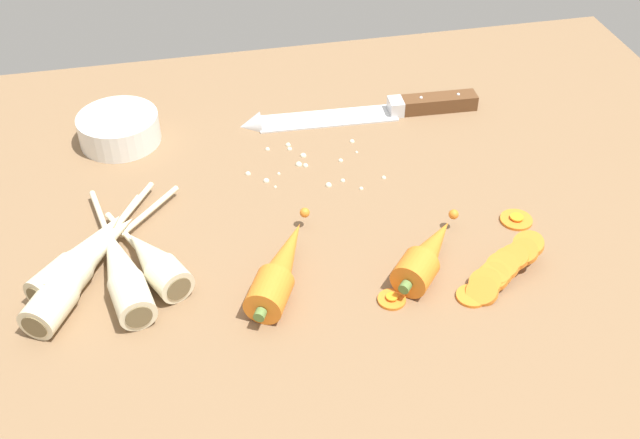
{
  "coord_description": "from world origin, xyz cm",
  "views": [
    {
      "loc": [
        -14.79,
        -70.83,
        59.98
      ],
      "look_at": [
        0.0,
        -2.0,
        1.5
      ],
      "focal_mm": 43.36,
      "sensor_mm": 36.0,
      "label": 1
    }
  ],
  "objects_px": {
    "parsnip_front": "(87,255)",
    "carrot_slice_stray_near": "(516,219)",
    "whole_carrot": "(280,268)",
    "parsnip_mid_right": "(121,269)",
    "carrot_slice_stray_mid": "(392,298)",
    "parsnip_back": "(153,261)",
    "parsnip_mid_left": "(73,277)",
    "parsnip_outer": "(88,256)",
    "chefs_knife": "(357,113)",
    "prep_bowl": "(119,128)",
    "carrot_slice_stack": "(500,270)",
    "whole_carrot_second": "(427,254)"
  },
  "relations": [
    {
      "from": "whole_carrot",
      "to": "carrot_slice_stray_mid",
      "type": "height_order",
      "value": "whole_carrot"
    },
    {
      "from": "whole_carrot",
      "to": "parsnip_mid_left",
      "type": "distance_m",
      "value": 0.22
    },
    {
      "from": "parsnip_mid_right",
      "to": "parsnip_outer",
      "type": "bearing_deg",
      "value": 140.97
    },
    {
      "from": "whole_carrot",
      "to": "parsnip_mid_right",
      "type": "distance_m",
      "value": 0.17
    },
    {
      "from": "parsnip_front",
      "to": "carrot_slice_stray_mid",
      "type": "height_order",
      "value": "parsnip_front"
    },
    {
      "from": "parsnip_back",
      "to": "carrot_slice_stray_mid",
      "type": "relative_size",
      "value": 5.33
    },
    {
      "from": "carrot_slice_stack",
      "to": "carrot_slice_stray_near",
      "type": "distance_m",
      "value": 0.11
    },
    {
      "from": "parsnip_mid_left",
      "to": "parsnip_back",
      "type": "xyz_separation_m",
      "value": [
        0.09,
        0.01,
        0.0
      ]
    },
    {
      "from": "chefs_knife",
      "to": "carrot_slice_stray_near",
      "type": "relative_size",
      "value": 8.91
    },
    {
      "from": "whole_carrot_second",
      "to": "carrot_slice_stray_mid",
      "type": "relative_size",
      "value": 3.91
    },
    {
      "from": "carrot_slice_stray_mid",
      "to": "prep_bowl",
      "type": "distance_m",
      "value": 0.47
    },
    {
      "from": "parsnip_front",
      "to": "carrot_slice_stray_near",
      "type": "xyz_separation_m",
      "value": [
        0.5,
        -0.02,
        -0.02
      ]
    },
    {
      "from": "parsnip_outer",
      "to": "whole_carrot_second",
      "type": "bearing_deg",
      "value": -11.86
    },
    {
      "from": "parsnip_mid_right",
      "to": "parsnip_back",
      "type": "relative_size",
      "value": 1.46
    },
    {
      "from": "whole_carrot",
      "to": "parsnip_mid_right",
      "type": "xyz_separation_m",
      "value": [
        -0.17,
        0.04,
        -0.0
      ]
    },
    {
      "from": "parsnip_back",
      "to": "parsnip_mid_left",
      "type": "bearing_deg",
      "value": -175.2
    },
    {
      "from": "chefs_knife",
      "to": "carrot_slice_stack",
      "type": "distance_m",
      "value": 0.37
    },
    {
      "from": "whole_carrot",
      "to": "carrot_slice_stray_mid",
      "type": "distance_m",
      "value": 0.13
    },
    {
      "from": "prep_bowl",
      "to": "chefs_knife",
      "type": "bearing_deg",
      "value": -1.3
    },
    {
      "from": "parsnip_back",
      "to": "parsnip_mid_right",
      "type": "bearing_deg",
      "value": -170.15
    },
    {
      "from": "parsnip_back",
      "to": "parsnip_outer",
      "type": "height_order",
      "value": "same"
    },
    {
      "from": "whole_carrot",
      "to": "prep_bowl",
      "type": "bearing_deg",
      "value": 117.66
    },
    {
      "from": "parsnip_front",
      "to": "parsnip_mid_left",
      "type": "distance_m",
      "value": 0.04
    },
    {
      "from": "parsnip_mid_left",
      "to": "parsnip_back",
      "type": "bearing_deg",
      "value": 4.8
    },
    {
      "from": "parsnip_outer",
      "to": "carrot_slice_stray_mid",
      "type": "height_order",
      "value": "parsnip_outer"
    },
    {
      "from": "whole_carrot_second",
      "to": "parsnip_mid_right",
      "type": "distance_m",
      "value": 0.34
    },
    {
      "from": "parsnip_back",
      "to": "prep_bowl",
      "type": "relative_size",
      "value": 1.49
    },
    {
      "from": "parsnip_back",
      "to": "prep_bowl",
      "type": "distance_m",
      "value": 0.28
    },
    {
      "from": "carrot_slice_stack",
      "to": "parsnip_mid_right",
      "type": "bearing_deg",
      "value": 168.44
    },
    {
      "from": "whole_carrot_second",
      "to": "parsnip_back",
      "type": "xyz_separation_m",
      "value": [
        -0.3,
        0.05,
        -0.0
      ]
    },
    {
      "from": "chefs_knife",
      "to": "parsnip_outer",
      "type": "relative_size",
      "value": 1.84
    },
    {
      "from": "carrot_slice_stray_mid",
      "to": "whole_carrot_second",
      "type": "bearing_deg",
      "value": 38.69
    },
    {
      "from": "carrot_slice_stray_near",
      "to": "carrot_slice_stray_mid",
      "type": "bearing_deg",
      "value": -152.18
    },
    {
      "from": "parsnip_back",
      "to": "carrot_slice_stack",
      "type": "bearing_deg",
      "value": -13.51
    },
    {
      "from": "whole_carrot",
      "to": "carrot_slice_stray_mid",
      "type": "xyz_separation_m",
      "value": [
        0.11,
        -0.05,
        -0.02
      ]
    },
    {
      "from": "chefs_knife",
      "to": "parsnip_back",
      "type": "height_order",
      "value": "parsnip_back"
    },
    {
      "from": "parsnip_mid_left",
      "to": "carrot_slice_stack",
      "type": "relative_size",
      "value": 1.88
    },
    {
      "from": "parsnip_outer",
      "to": "carrot_slice_stack",
      "type": "distance_m",
      "value": 0.46
    },
    {
      "from": "carrot_slice_stack",
      "to": "prep_bowl",
      "type": "bearing_deg",
      "value": 137.72
    },
    {
      "from": "whole_carrot_second",
      "to": "prep_bowl",
      "type": "bearing_deg",
      "value": 134.85
    },
    {
      "from": "parsnip_mid_left",
      "to": "carrot_slice_stack",
      "type": "distance_m",
      "value": 0.47
    },
    {
      "from": "chefs_knife",
      "to": "parsnip_front",
      "type": "height_order",
      "value": "parsnip_front"
    },
    {
      "from": "carrot_slice_stack",
      "to": "carrot_slice_stray_near",
      "type": "xyz_separation_m",
      "value": [
        0.06,
        0.09,
        -0.01
      ]
    },
    {
      "from": "prep_bowl",
      "to": "whole_carrot_second",
      "type": "bearing_deg",
      "value": -45.15
    },
    {
      "from": "parsnip_mid_left",
      "to": "parsnip_outer",
      "type": "bearing_deg",
      "value": 63.23
    },
    {
      "from": "parsnip_outer",
      "to": "carrot_slice_stray_mid",
      "type": "distance_m",
      "value": 0.34
    },
    {
      "from": "whole_carrot_second",
      "to": "parsnip_mid_left",
      "type": "relative_size",
      "value": 0.56
    },
    {
      "from": "parsnip_mid_right",
      "to": "carrot_slice_stray_near",
      "type": "bearing_deg",
      "value": 0.99
    },
    {
      "from": "parsnip_outer",
      "to": "prep_bowl",
      "type": "xyz_separation_m",
      "value": [
        0.04,
        0.26,
        0.0
      ]
    },
    {
      "from": "parsnip_mid_right",
      "to": "carrot_slice_stack",
      "type": "relative_size",
      "value": 2.07
    }
  ]
}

